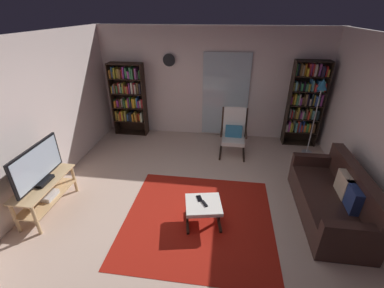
# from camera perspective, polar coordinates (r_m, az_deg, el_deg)

# --- Properties ---
(ground_plane) EXTENTS (7.02, 7.02, 0.00)m
(ground_plane) POSITION_cam_1_polar(r_m,az_deg,el_deg) (4.41, 0.84, -13.79)
(ground_plane) COLOR beige
(wall_back) EXTENTS (5.60, 0.06, 2.60)m
(wall_back) POSITION_cam_1_polar(r_m,az_deg,el_deg) (6.40, 4.22, 12.99)
(wall_back) COLOR silver
(wall_back) RESTS_ON ground
(wall_left) EXTENTS (0.06, 6.00, 2.60)m
(wall_left) POSITION_cam_1_polar(r_m,az_deg,el_deg) (4.78, -33.14, 3.26)
(wall_left) COLOR silver
(wall_left) RESTS_ON ground
(glass_door_panel) EXTENTS (1.10, 0.01, 2.00)m
(glass_door_panel) POSITION_cam_1_polar(r_m,az_deg,el_deg) (6.39, 7.34, 10.49)
(glass_door_panel) COLOR silver
(area_rug) EXTENTS (2.27, 2.17, 0.01)m
(area_rug) POSITION_cam_1_polar(r_m,az_deg,el_deg) (4.21, 1.43, -16.12)
(area_rug) COLOR #A91D12
(area_rug) RESTS_ON ground
(tv_stand) EXTENTS (0.43, 1.11, 0.54)m
(tv_stand) POSITION_cam_1_polar(r_m,az_deg,el_deg) (4.75, -29.43, -9.17)
(tv_stand) COLOR tan
(tv_stand) RESTS_ON ground
(television) EXTENTS (0.20, 1.02, 0.62)m
(television) POSITION_cam_1_polar(r_m,az_deg,el_deg) (4.50, -30.82, -4.18)
(television) COLOR black
(television) RESTS_ON tv_stand
(bookshelf_near_tv) EXTENTS (0.82, 0.30, 1.79)m
(bookshelf_near_tv) POSITION_cam_1_polar(r_m,az_deg,el_deg) (6.70, -13.78, 10.03)
(bookshelf_near_tv) COLOR black
(bookshelf_near_tv) RESTS_ON ground
(bookshelf_near_sofa) EXTENTS (0.74, 0.30, 1.95)m
(bookshelf_near_sofa) POSITION_cam_1_polar(r_m,az_deg,el_deg) (6.46, 23.65, 8.53)
(bookshelf_near_sofa) COLOR black
(bookshelf_near_sofa) RESTS_ON ground
(leather_sofa) EXTENTS (0.80, 1.84, 0.84)m
(leather_sofa) POSITION_cam_1_polar(r_m,az_deg,el_deg) (4.62, 28.66, -10.74)
(leather_sofa) COLOR #38221D
(leather_sofa) RESTS_ON ground
(lounge_armchair) EXTENTS (0.57, 0.66, 1.02)m
(lounge_armchair) POSITION_cam_1_polar(r_m,az_deg,el_deg) (5.76, 9.16, 2.91)
(lounge_armchair) COLOR black
(lounge_armchair) RESTS_ON ground
(ottoman) EXTENTS (0.60, 0.57, 0.37)m
(ottoman) POSITION_cam_1_polar(r_m,az_deg,el_deg) (3.96, 2.52, -13.61)
(ottoman) COLOR white
(ottoman) RESTS_ON ground
(tv_remote) EXTENTS (0.11, 0.14, 0.02)m
(tv_remote) POSITION_cam_1_polar(r_m,az_deg,el_deg) (3.90, 2.76, -12.94)
(tv_remote) COLOR black
(tv_remote) RESTS_ON ottoman
(cell_phone) EXTENTS (0.11, 0.15, 0.01)m
(cell_phone) POSITION_cam_1_polar(r_m,az_deg,el_deg) (3.99, 1.63, -11.88)
(cell_phone) COLOR black
(cell_phone) RESTS_ON ottoman
(floor_lamp_by_shelf) EXTENTS (0.22, 0.22, 1.69)m
(floor_lamp_by_shelf) POSITION_cam_1_polar(r_m,az_deg,el_deg) (5.98, 26.40, 9.81)
(floor_lamp_by_shelf) COLOR #A5A5AD
(floor_lamp_by_shelf) RESTS_ON ground
(wall_clock) EXTENTS (0.29, 0.03, 0.29)m
(wall_clock) POSITION_cam_1_polar(r_m,az_deg,el_deg) (6.35, -5.07, 17.93)
(wall_clock) COLOR silver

